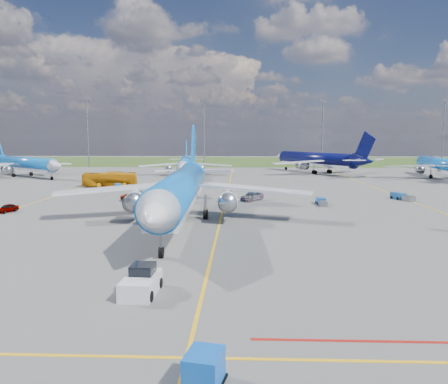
{
  "coord_description": "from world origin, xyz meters",
  "views": [
    {
      "loc": [
        2.45,
        -39.1,
        10.2
      ],
      "look_at": [
        0.59,
        10.34,
        4.0
      ],
      "focal_mm": 35.0,
      "sensor_mm": 36.0,
      "label": 1
    }
  ],
  "objects_px": {
    "service_car_a": "(7,208)",
    "baggage_tug_w": "(322,202)",
    "service_car_c": "(252,196)",
    "bg_jet_ne": "(437,178)",
    "service_car_b": "(134,197)",
    "baggage_tug_c": "(119,187)",
    "main_airliner": "(181,223)",
    "apron_bus": "(110,179)",
    "pushback_tug": "(141,282)",
    "bg_jet_nw": "(27,177)",
    "bg_jet_n": "(315,173)",
    "uld_container": "(204,369)",
    "baggage_tug_e": "(402,197)",
    "bg_jet_nnw": "(185,176)"
  },
  "relations": [
    {
      "from": "service_car_a",
      "to": "baggage_tug_w",
      "type": "height_order",
      "value": "service_car_a"
    },
    {
      "from": "service_car_c",
      "to": "baggage_tug_w",
      "type": "bearing_deg",
      "value": 14.16
    },
    {
      "from": "bg_jet_ne",
      "to": "service_car_b",
      "type": "distance_m",
      "value": 80.48
    },
    {
      "from": "baggage_tug_c",
      "to": "main_airliner",
      "type": "bearing_deg",
      "value": -88.37
    },
    {
      "from": "apron_bus",
      "to": "service_car_c",
      "type": "relative_size",
      "value": 2.27
    },
    {
      "from": "service_car_c",
      "to": "baggage_tug_w",
      "type": "xyz_separation_m",
      "value": [
        10.47,
        -4.21,
        -0.26
      ]
    },
    {
      "from": "pushback_tug",
      "to": "service_car_c",
      "type": "relative_size",
      "value": 1.12
    },
    {
      "from": "baggage_tug_c",
      "to": "service_car_a",
      "type": "bearing_deg",
      "value": -130.33
    },
    {
      "from": "bg_jet_nw",
      "to": "service_car_a",
      "type": "distance_m",
      "value": 58.22
    },
    {
      "from": "service_car_a",
      "to": "service_car_b",
      "type": "height_order",
      "value": "service_car_b"
    },
    {
      "from": "bg_jet_n",
      "to": "main_airliner",
      "type": "relative_size",
      "value": 0.96
    },
    {
      "from": "bg_jet_nw",
      "to": "bg_jet_n",
      "type": "distance_m",
      "value": 78.59
    },
    {
      "from": "uld_container",
      "to": "apron_bus",
      "type": "height_order",
      "value": "apron_bus"
    },
    {
      "from": "baggage_tug_w",
      "to": "baggage_tug_e",
      "type": "distance_m",
      "value": 15.33
    },
    {
      "from": "baggage_tug_c",
      "to": "uld_container",
      "type": "bearing_deg",
      "value": -96.43
    },
    {
      "from": "bg_jet_nw",
      "to": "baggage_tug_w",
      "type": "distance_m",
      "value": 81.38
    },
    {
      "from": "apron_bus",
      "to": "baggage_tug_e",
      "type": "distance_m",
      "value": 56.39
    },
    {
      "from": "baggage_tug_e",
      "to": "service_car_a",
      "type": "bearing_deg",
      "value": 175.44
    },
    {
      "from": "bg_jet_ne",
      "to": "main_airliner",
      "type": "bearing_deg",
      "value": 53.6
    },
    {
      "from": "service_car_c",
      "to": "baggage_tug_c",
      "type": "xyz_separation_m",
      "value": [
        -26.17,
        15.08,
        -0.27
      ]
    },
    {
      "from": "service_car_a",
      "to": "apron_bus",
      "type": "bearing_deg",
      "value": 96.03
    },
    {
      "from": "service_car_a",
      "to": "bg_jet_n",
      "type": "bearing_deg",
      "value": 66.67
    },
    {
      "from": "baggage_tug_e",
      "to": "bg_jet_nnw",
      "type": "bearing_deg",
      "value": 115.47
    },
    {
      "from": "service_car_c",
      "to": "service_car_b",
      "type": "bearing_deg",
      "value": -141.63
    },
    {
      "from": "bg_jet_ne",
      "to": "baggage_tug_e",
      "type": "height_order",
      "value": "bg_jet_ne"
    },
    {
      "from": "service_car_a",
      "to": "baggage_tug_e",
      "type": "height_order",
      "value": "service_car_a"
    },
    {
      "from": "main_airliner",
      "to": "baggage_tug_e",
      "type": "height_order",
      "value": "main_airliner"
    },
    {
      "from": "pushback_tug",
      "to": "apron_bus",
      "type": "distance_m",
      "value": 65.2
    },
    {
      "from": "baggage_tug_w",
      "to": "apron_bus",
      "type": "bearing_deg",
      "value": 151.25
    },
    {
      "from": "main_airliner",
      "to": "service_car_c",
      "type": "relative_size",
      "value": 9.23
    },
    {
      "from": "bg_jet_ne",
      "to": "uld_container",
      "type": "bearing_deg",
      "value": 68.02
    },
    {
      "from": "service_car_b",
      "to": "bg_jet_nw",
      "type": "bearing_deg",
      "value": 37.11
    },
    {
      "from": "main_airliner",
      "to": "baggage_tug_c",
      "type": "height_order",
      "value": "main_airliner"
    },
    {
      "from": "bg_jet_nw",
      "to": "baggage_tug_w",
      "type": "relative_size",
      "value": 8.74
    },
    {
      "from": "bg_jet_n",
      "to": "baggage_tug_c",
      "type": "relative_size",
      "value": 10.12
    },
    {
      "from": "bg_jet_ne",
      "to": "baggage_tug_c",
      "type": "distance_m",
      "value": 79.62
    },
    {
      "from": "bg_jet_nw",
      "to": "bg_jet_ne",
      "type": "bearing_deg",
      "value": -50.92
    },
    {
      "from": "bg_jet_nnw",
      "to": "baggage_tug_c",
      "type": "relative_size",
      "value": 8.18
    },
    {
      "from": "baggage_tug_w",
      "to": "service_car_b",
      "type": "bearing_deg",
      "value": 174.99
    },
    {
      "from": "baggage_tug_c",
      "to": "bg_jet_nnw",
      "type": "bearing_deg",
      "value": 47.45
    },
    {
      "from": "uld_container",
      "to": "service_car_c",
      "type": "bearing_deg",
      "value": 97.95
    },
    {
      "from": "service_car_b",
      "to": "baggage_tug_e",
      "type": "height_order",
      "value": "service_car_b"
    },
    {
      "from": "service_car_b",
      "to": "baggage_tug_c",
      "type": "distance_m",
      "value": 17.31
    },
    {
      "from": "bg_jet_n",
      "to": "service_car_a",
      "type": "bearing_deg",
      "value": 22.36
    },
    {
      "from": "baggage_tug_w",
      "to": "baggage_tug_c",
      "type": "height_order",
      "value": "baggage_tug_w"
    },
    {
      "from": "pushback_tug",
      "to": "service_car_b",
      "type": "xyz_separation_m",
      "value": [
        -10.8,
        42.15,
        -0.15
      ]
    },
    {
      "from": "bg_jet_nw",
      "to": "uld_container",
      "type": "xyz_separation_m",
      "value": [
        54.02,
        -94.16,
        0.71
      ]
    },
    {
      "from": "service_car_a",
      "to": "baggage_tug_e",
      "type": "relative_size",
      "value": 0.68
    },
    {
      "from": "service_car_a",
      "to": "baggage_tug_w",
      "type": "xyz_separation_m",
      "value": [
        44.33,
        8.36,
        -0.12
      ]
    },
    {
      "from": "pushback_tug",
      "to": "baggage_tug_c",
      "type": "height_order",
      "value": "pushback_tug"
    }
  ]
}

